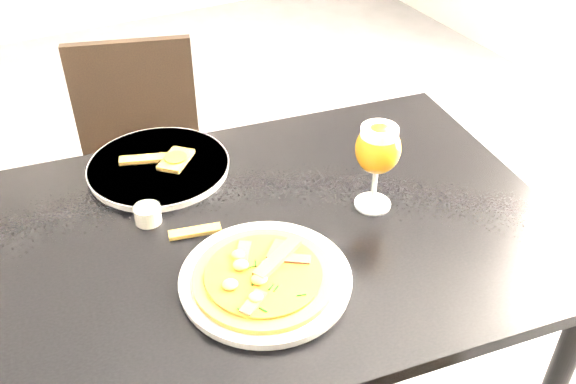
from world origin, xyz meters
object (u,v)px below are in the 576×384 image
dining_table (262,263)px  chair_far (143,171)px  beer_glass (378,149)px  pizza (264,276)px

dining_table → chair_far: 0.76m
chair_far → beer_glass: 0.93m
chair_far → pizza: chair_far is taller
dining_table → beer_glass: beer_glass is taller
chair_far → dining_table: bearing=-68.5°
pizza → beer_glass: 0.34m
pizza → beer_glass: bearing=19.7°
chair_far → beer_glass: bearing=-51.4°
dining_table → pizza: 0.19m
chair_far → pizza: 0.93m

